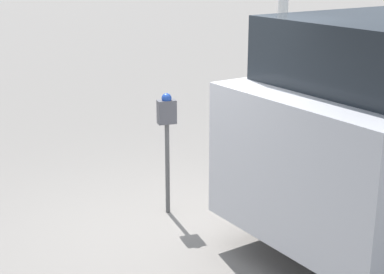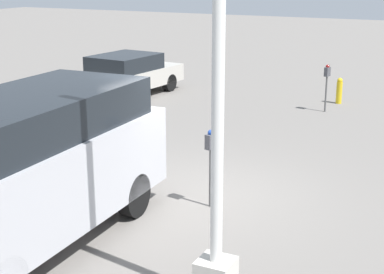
# 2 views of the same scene
# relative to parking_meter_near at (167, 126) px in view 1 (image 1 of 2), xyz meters

# --- Properties ---
(ground_plane) EXTENTS (80.00, 80.00, 0.00)m
(ground_plane) POSITION_rel_parking_meter_near_xyz_m (-0.42, -0.49, -1.02)
(ground_plane) COLOR slate
(parking_meter_near) EXTENTS (0.22, 0.15, 1.39)m
(parking_meter_near) POSITION_rel_parking_meter_near_xyz_m (0.00, 0.00, 0.00)
(parking_meter_near) COLOR #4C4C4C
(parking_meter_near) RESTS_ON ground
(lamp_post) EXTENTS (0.44, 0.44, 6.31)m
(lamp_post) POSITION_rel_parking_meter_near_xyz_m (2.70, 1.32, 0.97)
(lamp_post) COLOR beige
(lamp_post) RESTS_ON ground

